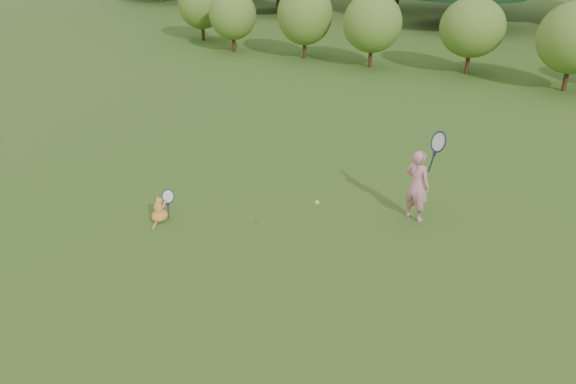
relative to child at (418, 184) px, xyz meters
The scene contains 5 objects.
ground 3.01m from the child, 129.92° to the right, with size 100.00×100.00×0.00m, color #2E5618.
shrub_row 10.94m from the child, 99.95° to the left, with size 28.00×3.00×2.80m, color olive, non-canonical shape.
child is the anchor object (origin of this frame).
cat 4.42m from the child, 148.68° to the right, with size 0.35×0.67×0.60m.
tennis_ball 2.63m from the child, 103.79° to the right, with size 0.06×0.06×0.06m.
Camera 1 is at (4.37, -6.27, 4.62)m, focal length 35.00 mm.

